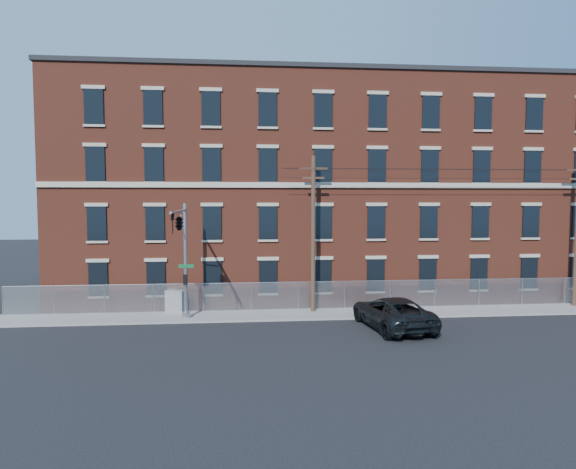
# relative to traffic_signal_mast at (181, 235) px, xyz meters

# --- Properties ---
(ground) EXTENTS (140.00, 140.00, 0.00)m
(ground) POSITION_rel_traffic_signal_mast_xyz_m (6.00, -2.18, -5.39)
(ground) COLOR black
(ground) RESTS_ON ground
(sidewalk) EXTENTS (65.00, 3.00, 0.12)m
(sidewalk) POSITION_rel_traffic_signal_mast_xyz_m (18.00, 2.82, -5.33)
(sidewalk) COLOR gray
(sidewalk) RESTS_ON ground
(mill_building) EXTENTS (55.30, 14.32, 16.30)m
(mill_building) POSITION_rel_traffic_signal_mast_xyz_m (18.00, 11.75, 2.76)
(mill_building) COLOR maroon
(mill_building) RESTS_ON ground
(chain_link_fence) EXTENTS (59.06, 0.06, 1.85)m
(chain_link_fence) POSITION_rel_traffic_signal_mast_xyz_m (18.00, 4.12, -4.33)
(chain_link_fence) COLOR #A5A8AD
(chain_link_fence) RESTS_ON ground
(traffic_signal_mast) EXTENTS (0.90, 6.75, 7.00)m
(traffic_signal_mast) POSITION_rel_traffic_signal_mast_xyz_m (0.00, 0.00, 0.00)
(traffic_signal_mast) COLOR #9EA0A5
(traffic_signal_mast) RESTS_ON ground
(utility_pole_near) EXTENTS (1.80, 0.28, 10.00)m
(utility_pole_near) POSITION_rel_traffic_signal_mast_xyz_m (8.00, 3.42, -0.05)
(utility_pole_near) COLOR #4C3526
(utility_pole_near) RESTS_ON ground
(pickup_truck) EXTENTS (3.83, 6.80, 1.80)m
(pickup_truck) POSITION_rel_traffic_signal_mast_xyz_m (11.95, -0.89, -4.49)
(pickup_truck) COLOR black
(pickup_truck) RESTS_ON ground
(utility_cabinet) EXTENTS (1.30, 0.94, 1.46)m
(utility_cabinet) POSITION_rel_traffic_signal_mast_xyz_m (-0.82, 3.70, -4.54)
(utility_cabinet) COLOR slate
(utility_cabinet) RESTS_ON sidewalk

